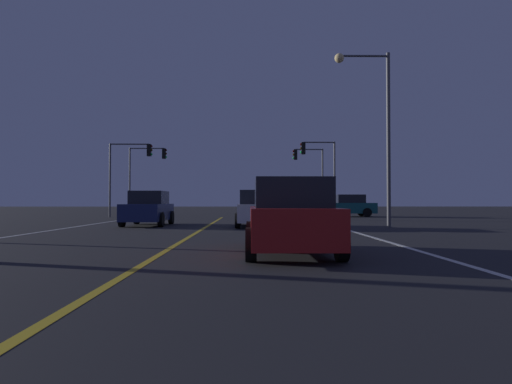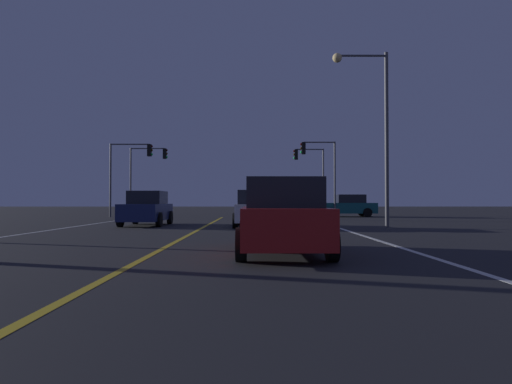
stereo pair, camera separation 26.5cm
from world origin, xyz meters
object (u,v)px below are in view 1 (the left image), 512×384
at_px(traffic_light_far_left, 147,165).
at_px(car_ahead_far, 257,209).
at_px(car_lead_same_lane, 290,218).
at_px(car_crossing_side, 348,206).
at_px(traffic_light_near_left, 130,162).
at_px(traffic_light_far_right, 309,166).
at_px(traffic_light_near_right, 319,162).
at_px(car_oncoming, 148,209).
at_px(street_lamp_right_far, 376,116).

bearing_deg(traffic_light_far_left, car_ahead_far, -62.71).
xyz_separation_m(car_lead_same_lane, traffic_light_far_left, (-9.86, 28.85, 3.50)).
relative_size(car_crossing_side, traffic_light_near_left, 0.78).
relative_size(car_ahead_far, traffic_light_near_left, 0.78).
distance_m(car_lead_same_lane, traffic_light_far_right, 29.36).
distance_m(traffic_light_far_right, traffic_light_far_left, 14.11).
xyz_separation_m(car_ahead_far, traffic_light_near_right, (4.81, 12.52, 3.35)).
xyz_separation_m(car_crossing_side, car_ahead_far, (-7.20, -13.49, 0.00)).
height_order(car_ahead_far, traffic_light_near_left, traffic_light_near_left).
bearing_deg(traffic_light_far_right, traffic_light_near_right, 90.04).
bearing_deg(traffic_light_near_left, traffic_light_far_left, 90.08).
bearing_deg(traffic_light_near_right, traffic_light_far_left, -21.29).
xyz_separation_m(car_oncoming, street_lamp_right_far, (10.77, -1.85, 4.29)).
relative_size(traffic_light_far_right, traffic_light_far_left, 0.99).
distance_m(traffic_light_near_left, traffic_light_far_left, 5.50).
bearing_deg(traffic_light_far_right, car_oncoming, 58.83).
bearing_deg(car_ahead_far, traffic_light_far_right, -14.94).
distance_m(car_crossing_side, street_lamp_right_far, 14.89).
bearing_deg(traffic_light_near_right, car_lead_same_lane, 79.67).
relative_size(car_ahead_far, traffic_light_far_right, 0.75).
bearing_deg(traffic_light_far_right, traffic_light_near_left, 21.31).
height_order(car_crossing_side, traffic_light_far_right, traffic_light_far_right).
height_order(car_crossing_side, street_lamp_right_far, street_lamp_right_far).
relative_size(car_oncoming, traffic_light_far_left, 0.74).
height_order(car_oncoming, car_ahead_far, same).
xyz_separation_m(traffic_light_near_right, street_lamp_right_far, (0.58, -13.18, 0.94)).
bearing_deg(traffic_light_far_left, car_crossing_side, -15.36).
xyz_separation_m(traffic_light_near_left, street_lamp_right_far, (14.69, -13.18, 1.02)).
bearing_deg(car_ahead_far, street_lamp_right_far, -96.89).
bearing_deg(car_crossing_side, traffic_light_near_left, 3.36).
xyz_separation_m(car_crossing_side, traffic_light_far_left, (-16.50, 4.53, 3.50)).
bearing_deg(car_ahead_far, traffic_light_far_left, 27.29).
xyz_separation_m(car_crossing_side, car_oncoming, (-12.57, -12.29, 0.00)).
bearing_deg(street_lamp_right_far, traffic_light_far_left, -51.80).
relative_size(traffic_light_near_left, traffic_light_far_left, 0.94).
relative_size(traffic_light_far_left, street_lamp_right_far, 0.73).
bearing_deg(car_oncoming, car_ahead_far, 77.42).
height_order(traffic_light_near_left, street_lamp_right_far, street_lamp_right_far).
xyz_separation_m(car_oncoming, car_ahead_far, (5.37, -1.20, 0.00)).
xyz_separation_m(car_oncoming, traffic_light_far_right, (10.18, 16.83, 3.42)).
distance_m(car_lead_same_lane, street_lamp_right_far, 12.05).
bearing_deg(car_oncoming, traffic_light_far_left, -166.85).
height_order(car_oncoming, traffic_light_near_right, traffic_light_near_right).
xyz_separation_m(traffic_light_near_left, traffic_light_far_left, (-0.01, 5.50, 0.23)).
relative_size(car_lead_same_lane, traffic_light_far_left, 0.74).
bearing_deg(traffic_light_near_right, traffic_light_far_right, -89.96).
height_order(car_crossing_side, car_ahead_far, same).
relative_size(car_lead_same_lane, traffic_light_far_right, 0.75).
distance_m(car_oncoming, car_ahead_far, 5.50).
height_order(car_lead_same_lane, street_lamp_right_far, street_lamp_right_far).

